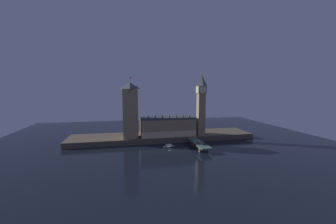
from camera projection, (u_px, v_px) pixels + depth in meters
The scene contains 14 objects.
ground_plane at pixel (170, 148), 215.42m from camera, with size 400.00×400.00×0.00m, color black.
embankment at pixel (163, 137), 252.96m from camera, with size 220.00×42.00×6.23m.
parliament_hall at pixel (167, 126), 245.52m from camera, with size 63.85×23.56×26.69m.
clock_tower at pixel (201, 103), 244.29m from camera, with size 10.51×10.62×73.75m.
victoria_tower at pixel (130, 110), 231.94m from camera, with size 16.83×16.83×68.72m.
bridge at pixel (199, 144), 216.35m from camera, with size 10.75×46.00×5.76m.
car_northbound_lead at pixel (194, 140), 224.42m from camera, with size 2.04×4.52×1.33m.
car_northbound_trail at pixel (198, 143), 210.73m from camera, with size 1.91×4.70×1.35m.
car_southbound_lead at pixel (205, 144), 206.18m from camera, with size 1.89×3.90×1.59m.
pedestrian_near_rail at pixel (197, 144), 207.00m from camera, with size 0.38×0.38×1.72m.
pedestrian_mid_walk at pixel (203, 142), 215.78m from camera, with size 0.38×0.38×1.85m.
pedestrian_far_rail at pixel (191, 139), 226.03m from camera, with size 0.38×0.38×1.82m.
street_lamp_near at pixel (199, 143), 200.32m from camera, with size 1.34×0.60×6.30m.
boat_upstream at pixel (169, 146), 218.51m from camera, with size 13.22×5.80×3.40m.
Camera 1 is at (-45.14, -204.72, 62.40)m, focal length 22.00 mm.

